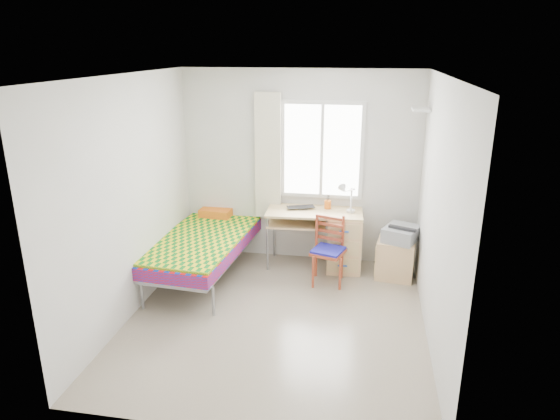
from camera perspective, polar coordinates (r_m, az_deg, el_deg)
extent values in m
plane|color=#BCAD93|center=(5.64, -0.41, -12.27)|extent=(3.50, 3.50, 0.00)
plane|color=white|center=(4.87, -0.48, 15.13)|extent=(3.50, 3.50, 0.00)
plane|color=silver|center=(6.77, 2.24, 4.87)|extent=(3.20, 0.00, 3.20)
plane|color=silver|center=(5.61, -16.74, 1.25)|extent=(0.00, 3.50, 3.50)
plane|color=silver|center=(5.08, 17.60, -0.57)|extent=(0.00, 3.50, 3.50)
cube|color=white|center=(6.67, 4.82, 6.80)|extent=(1.10, 0.04, 1.30)
cube|color=white|center=(6.66, 4.81, 6.79)|extent=(1.00, 0.02, 1.20)
cube|color=white|center=(6.65, 4.80, 6.78)|extent=(0.04, 0.02, 1.20)
cube|color=beige|center=(6.74, -1.38, 6.12)|extent=(0.35, 0.05, 1.70)
cube|color=white|center=(6.25, 15.79, 11.01)|extent=(0.20, 0.32, 0.03)
cube|color=#919399|center=(6.55, -8.66, -4.36)|extent=(1.16, 2.25, 0.07)
cube|color=red|center=(6.52, -8.70, -3.65)|extent=(1.20, 2.28, 0.15)
cube|color=yellow|center=(6.47, -8.79, -3.00)|extent=(1.17, 2.16, 0.03)
cube|color=#E0C075|center=(7.40, -6.20, 0.76)|extent=(1.04, 0.14, 0.60)
cube|color=orange|center=(7.18, -7.17, -0.15)|extent=(0.47, 0.41, 0.11)
cylinder|color=#919399|center=(5.95, -15.49, -9.34)|extent=(0.04, 0.04, 0.35)
cylinder|color=#919399|center=(7.40, -3.09, -3.12)|extent=(0.04, 0.04, 0.35)
cube|color=#E0C075|center=(6.62, 3.96, -0.23)|extent=(1.29, 0.64, 0.03)
cube|color=tan|center=(6.73, 7.37, -3.60)|extent=(0.47, 0.58, 0.76)
cube|color=tan|center=(6.70, 1.97, -1.45)|extent=(0.80, 0.58, 0.02)
cylinder|color=#919399|center=(6.62, -1.43, -3.83)|extent=(0.03, 0.03, 0.76)
cylinder|color=#919399|center=(7.05, -0.67, -2.40)|extent=(0.03, 0.03, 0.76)
cube|color=#A13E1F|center=(6.27, 5.53, -4.84)|extent=(0.46, 0.46, 0.04)
cube|color=#1C1B95|center=(6.26, 5.54, -4.60)|extent=(0.44, 0.44, 0.04)
cube|color=#A13E1F|center=(6.33, 5.72, -2.09)|extent=(0.33, 0.13, 0.37)
cylinder|color=#A13E1F|center=(6.22, 3.80, -7.10)|extent=(0.03, 0.03, 0.42)
cylinder|color=#A13E1F|center=(6.41, 7.14, -4.27)|extent=(0.04, 0.04, 0.85)
cube|color=tan|center=(6.63, 13.04, -5.44)|extent=(0.51, 0.47, 0.51)
cube|color=#E0C075|center=(6.57, 11.05, -4.42)|extent=(0.06, 0.38, 0.19)
cube|color=#E0C075|center=(6.66, 10.94, -6.11)|extent=(0.06, 0.38, 0.19)
cube|color=#A4A7AC|center=(6.51, 13.68, -2.66)|extent=(0.52, 0.56, 0.18)
cube|color=black|center=(6.48, 13.74, -1.91)|extent=(0.42, 0.45, 0.02)
imported|color=black|center=(6.65, 2.48, 0.14)|extent=(0.43, 0.35, 0.03)
cylinder|color=orange|center=(6.71, 5.47, 0.62)|extent=(0.11, 0.11, 0.11)
cylinder|color=white|center=(6.61, 8.07, -0.12)|extent=(0.11, 0.11, 0.03)
cylinder|color=white|center=(6.56, 8.13, 1.18)|extent=(0.02, 0.13, 0.29)
cylinder|color=white|center=(6.44, 7.99, 2.27)|extent=(0.14, 0.26, 0.12)
cone|color=white|center=(6.34, 7.24, 2.35)|extent=(0.15, 0.17, 0.14)
imported|color=gray|center=(6.73, 1.87, -1.53)|extent=(0.25, 0.28, 0.02)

